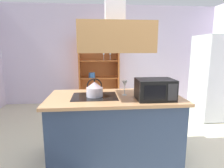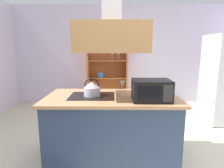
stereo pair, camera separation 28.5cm
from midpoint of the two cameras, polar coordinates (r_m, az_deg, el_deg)
name	(u,v)px [view 2 (the right image)]	position (r m, az deg, el deg)	size (l,w,h in m)	color
ground_plane	(127,161)	(2.82, 7.67, -22.30)	(7.80, 7.80, 0.00)	beige
wall_back	(120,55)	(5.36, 4.04, 8.76)	(6.00, 0.12, 2.70)	silver
kitchen_island	(112,127)	(2.68, 3.06, -13.04)	(1.78, 0.93, 0.90)	#2B3B56
range_hood	(112,29)	(2.46, 3.38, 16.29)	(0.90, 0.70, 1.22)	#AB7945
dish_cabinet	(107,74)	(5.17, 0.17, 2.90)	(1.08, 0.40, 1.87)	#AB5A28
kettle	(92,89)	(2.51, -2.91, -1.45)	(0.22, 0.22, 0.24)	#B5B1C1
cutting_board	(147,92)	(2.79, 13.60, -2.48)	(0.34, 0.24, 0.02)	tan
microwave	(151,90)	(2.36, 15.32, -1.90)	(0.46, 0.35, 0.26)	black
wine_glass_on_counter	(122,84)	(2.55, 6.41, -0.18)	(0.08, 0.08, 0.21)	silver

